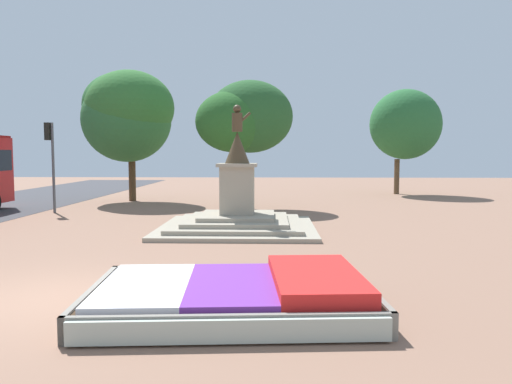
# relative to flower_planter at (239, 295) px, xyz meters

# --- Properties ---
(ground_plane) EXTENTS (93.96, 93.96, 0.00)m
(ground_plane) POSITION_rel_flower_planter_xyz_m (-3.64, 0.55, -0.27)
(ground_plane) COLOR #8C6651
(flower_planter) EXTENTS (5.17, 3.74, 0.66)m
(flower_planter) POSITION_rel_flower_planter_xyz_m (0.00, 0.00, 0.00)
(flower_planter) COLOR #38281C
(flower_planter) RESTS_ON ground_plane
(statue_monument) EXTENTS (5.54, 5.54, 4.48)m
(statue_monument) POSITION_rel_flower_planter_xyz_m (-0.66, 9.26, 0.40)
(statue_monument) COLOR #9F9580
(statue_monument) RESTS_ON ground_plane
(traffic_light_far_corner) EXTENTS (0.41, 0.28, 4.16)m
(traffic_light_far_corner) POSITION_rel_flower_planter_xyz_m (-9.60, 14.07, 2.62)
(traffic_light_far_corner) COLOR #4C5156
(traffic_light_far_corner) RESTS_ON ground_plane
(park_tree_far_left) EXTENTS (5.58, 5.61, 7.41)m
(park_tree_far_left) POSITION_rel_flower_planter_xyz_m (-7.61, 19.42, 4.79)
(park_tree_far_left) COLOR #4C3823
(park_tree_far_left) RESTS_ON ground_plane
(park_tree_behind_statue) EXTENTS (4.77, 4.09, 6.34)m
(park_tree_behind_statue) POSITION_rel_flower_planter_xyz_m (-0.83, 16.04, 4.16)
(park_tree_behind_statue) COLOR #4C3823
(park_tree_behind_statue) RESTS_ON ground_plane
(park_tree_far_right) EXTENTS (4.65, 4.39, 6.93)m
(park_tree_far_right) POSITION_rel_flower_planter_xyz_m (9.34, 24.83, 4.33)
(park_tree_far_right) COLOR brown
(park_tree_far_right) RESTS_ON ground_plane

